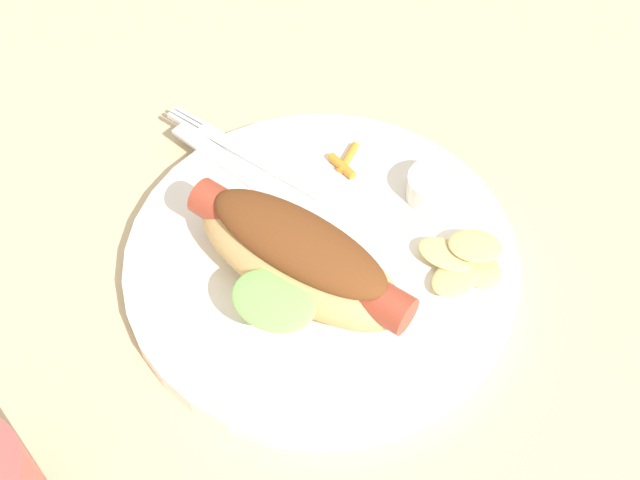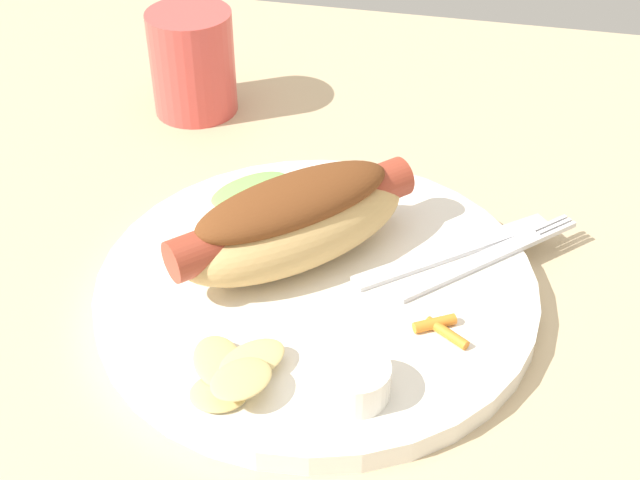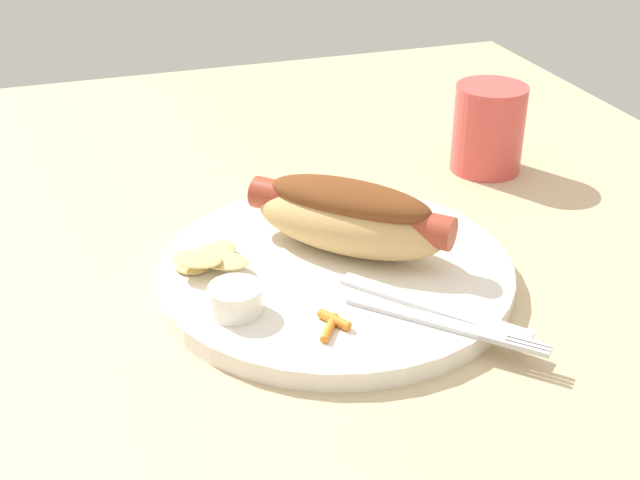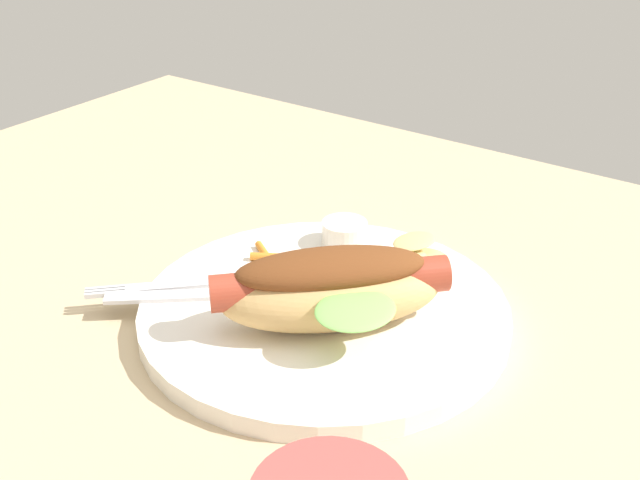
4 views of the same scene
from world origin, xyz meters
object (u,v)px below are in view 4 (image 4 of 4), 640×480
(sauce_ramekin, at_px, (344,233))
(fork, at_px, (186,285))
(plate, at_px, (324,313))
(knife, at_px, (202,295))
(hot_dog, at_px, (331,287))
(carrot_garnish, at_px, (265,254))
(chips_pile, at_px, (417,255))

(sauce_ramekin, distance_m, fork, 0.15)
(plate, relative_size, knife, 1.89)
(hot_dog, bearing_deg, fork, -34.54)
(fork, bearing_deg, carrot_garnish, -151.20)
(sauce_ramekin, bearing_deg, hot_dog, -60.50)
(hot_dog, relative_size, carrot_garnish, 4.59)
(fork, xyz_separation_m, knife, (0.02, -0.00, -0.00))
(knife, bearing_deg, chips_pile, -166.87)
(plate, distance_m, chips_pile, 0.11)
(hot_dog, xyz_separation_m, fork, (-0.13, -0.03, -0.03))
(fork, height_order, chips_pile, chips_pile)
(plate, distance_m, carrot_garnish, 0.09)
(fork, relative_size, chips_pile, 1.66)
(chips_pile, bearing_deg, knife, -127.10)
(plate, height_order, sauce_ramekin, sauce_ramekin)
(knife, bearing_deg, fork, -49.46)
(plate, relative_size, hot_dog, 1.76)
(hot_dog, distance_m, knife, 0.11)
(plate, distance_m, fork, 0.12)
(fork, distance_m, knife, 0.02)
(sauce_ramekin, bearing_deg, carrot_garnish, -124.24)
(fork, bearing_deg, hot_dog, 145.84)
(knife, relative_size, carrot_garnish, 4.25)
(carrot_garnish, bearing_deg, plate, -20.50)
(chips_pile, bearing_deg, plate, -104.63)
(sauce_ramekin, distance_m, chips_pile, 0.07)
(knife, xyz_separation_m, carrot_garnish, (0.00, 0.08, 0.00))
(plate, height_order, fork, fork)
(hot_dog, bearing_deg, knife, -30.50)
(hot_dog, bearing_deg, plate, -89.66)
(plate, xyz_separation_m, sauce_ramekin, (-0.04, 0.09, 0.02))
(sauce_ramekin, bearing_deg, chips_pile, 5.70)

